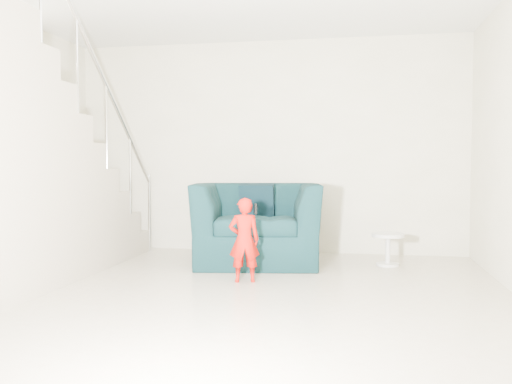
% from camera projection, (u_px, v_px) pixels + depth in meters
% --- Properties ---
extents(floor, '(5.50, 5.50, 0.00)m').
position_uv_depth(floor, '(210.00, 305.00, 4.33)').
color(floor, tan).
rests_on(floor, ground).
extents(back_wall, '(5.00, 0.00, 5.00)m').
position_uv_depth(back_wall, '(267.00, 147.00, 6.96)').
color(back_wall, '#BDB799').
rests_on(back_wall, floor).
extents(armchair, '(1.57, 1.42, 0.91)m').
position_uv_depth(armchair, '(257.00, 223.00, 6.18)').
color(armchair, black).
rests_on(armchair, floor).
extents(toddler, '(0.34, 0.27, 0.81)m').
position_uv_depth(toddler, '(244.00, 240.00, 5.18)').
color(toddler, '#AA1505').
rests_on(toddler, floor).
extents(side_table, '(0.36, 0.36, 0.36)m').
position_uv_depth(side_table, '(388.00, 244.00, 6.02)').
color(side_table, silver).
rests_on(side_table, floor).
extents(staircase, '(1.02, 3.03, 3.62)m').
position_uv_depth(staircase, '(24.00, 183.00, 5.19)').
color(staircase, '#ADA089').
rests_on(staircase, floor).
extents(cushion, '(0.41, 0.20, 0.41)m').
position_uv_depth(cushion, '(257.00, 200.00, 6.42)').
color(cushion, black).
rests_on(cushion, armchair).
extents(throw, '(0.06, 0.56, 0.62)m').
position_uv_depth(throw, '(203.00, 213.00, 6.20)').
color(throw, black).
rests_on(throw, armchair).
extents(phone, '(0.04, 0.05, 0.10)m').
position_uv_depth(phone, '(255.00, 209.00, 5.14)').
color(phone, black).
rests_on(phone, toddler).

